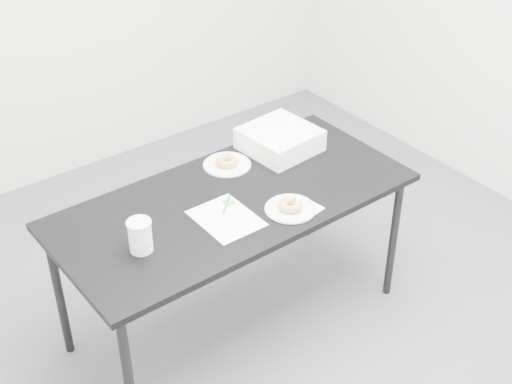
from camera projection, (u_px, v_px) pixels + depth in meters
floor at (260, 330)px, 3.61m from camera, size 4.00×4.00×0.00m
table at (233, 208)px, 3.29m from camera, size 1.68×0.80×0.76m
scorecard at (226, 218)px, 3.12m from camera, size 0.24×0.30×0.00m
logo_patch at (229, 202)px, 3.22m from camera, size 0.05×0.05×0.00m
pen at (227, 204)px, 3.20m from camera, size 0.11×0.10×0.01m
napkin at (300, 209)px, 3.18m from camera, size 0.18×0.18×0.00m
plate_near at (290, 209)px, 3.17m from camera, size 0.23×0.23×0.01m
donut_near at (291, 205)px, 3.16m from camera, size 0.11×0.11×0.04m
plate_far at (227, 165)px, 3.49m from camera, size 0.23×0.23×0.01m
donut_far at (227, 161)px, 3.48m from camera, size 0.11×0.11×0.04m
coffee_cup at (140, 236)px, 2.90m from camera, size 0.10×0.10×0.14m
cup_lid at (270, 155)px, 3.56m from camera, size 0.09×0.09×0.01m
bakery_box at (280, 139)px, 3.59m from camera, size 0.36×0.36×0.11m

